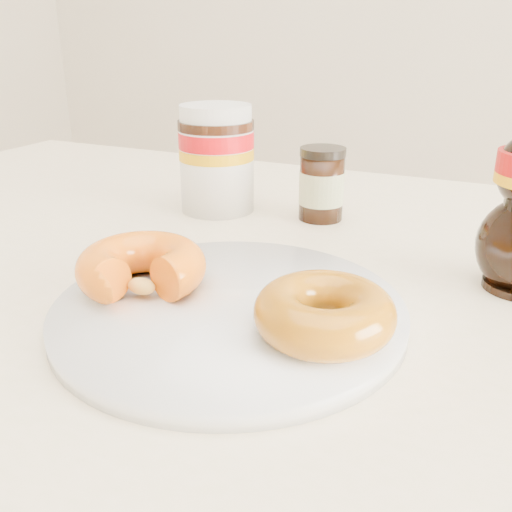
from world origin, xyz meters
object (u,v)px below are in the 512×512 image
at_px(plate, 229,310).
at_px(nutella_jar, 217,155).
at_px(dark_jar, 322,185).
at_px(dining_table, 285,366).
at_px(donut_whole, 324,313).
at_px(donut_bitten, 142,267).

relative_size(plate, nutella_jar, 2.13).
bearing_deg(dark_jar, nutella_jar, -171.62).
bearing_deg(dining_table, nutella_jar, 133.10).
distance_m(dining_table, donut_whole, 0.16).
bearing_deg(donut_whole, nutella_jar, 130.52).
bearing_deg(dining_table, dark_jar, 100.36).
distance_m(donut_bitten, nutella_jar, 0.27).
bearing_deg(donut_bitten, dark_jar, 96.43).
bearing_deg(dark_jar, plate, -86.32).
bearing_deg(donut_whole, plate, 168.81).
distance_m(plate, nutella_jar, 0.30).
relative_size(nutella_jar, dark_jar, 1.51).
distance_m(dining_table, donut_bitten, 0.17).
xyz_separation_m(donut_bitten, nutella_jar, (-0.07, 0.26, 0.04)).
bearing_deg(dining_table, plate, -103.51).
bearing_deg(plate, dining_table, 76.49).
height_order(donut_whole, nutella_jar, nutella_jar).
height_order(plate, dark_jar, dark_jar).
height_order(dining_table, donut_whole, donut_whole).
distance_m(dining_table, plate, 0.12).
relative_size(dining_table, nutella_jar, 10.87).
distance_m(dining_table, dark_jar, 0.23).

